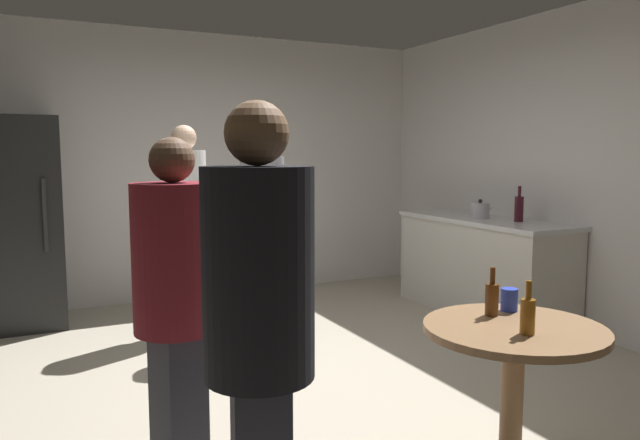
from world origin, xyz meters
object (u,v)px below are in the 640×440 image
refrigerator (17,223)px  kettle (480,210)px  person_in_maroon_shirt (176,298)px  foreground_table (514,349)px  person_in_black_shirt (259,328)px  person_in_gray_shirt (263,220)px  wine_bottle_on_counter (519,208)px  beer_bottle_amber (528,315)px  plastic_cup_blue (509,300)px  beer_bottle_brown (492,298)px  person_in_white_shirt (186,213)px

refrigerator → kettle: 4.06m
kettle → person_in_maroon_shirt: person_in_maroon_shirt is taller
foreground_table → person_in_black_shirt: 1.36m
foreground_table → person_in_gray_shirt: bearing=95.8°
wine_bottle_on_counter → beer_bottle_amber: (-1.96, -2.06, -0.20)m
person_in_maroon_shirt → kettle: bearing=17.5°
refrigerator → foreground_table: (1.99, -3.75, -0.27)m
kettle → foreground_table: bearing=-128.0°
plastic_cup_blue → person_in_maroon_shirt: size_ratio=0.07×
foreground_table → beer_bottle_amber: size_ratio=3.48×
foreground_table → beer_bottle_brown: (0.03, 0.18, 0.19)m
foreground_table → beer_bottle_brown: beer_bottle_brown is taller
refrigerator → plastic_cup_blue: bearing=-58.7°
kettle → person_in_maroon_shirt: 3.67m
person_in_maroon_shirt → person_in_white_shirt: bearing=63.1°
beer_bottle_brown → kettle: bearing=50.2°
beer_bottle_brown → foreground_table: bearing=-98.4°
refrigerator → beer_bottle_amber: refrigerator is taller
beer_bottle_amber → refrigerator: bearing=116.8°
beer_bottle_brown → person_in_white_shirt: bearing=106.0°
foreground_table → person_in_maroon_shirt: (-1.38, 0.47, 0.28)m
beer_bottle_amber → beer_bottle_brown: 0.30m
beer_bottle_amber → person_in_maroon_shirt: size_ratio=0.15×
beer_bottle_amber → person_in_black_shirt: size_ratio=0.14×
refrigerator → beer_bottle_brown: 4.11m
wine_bottle_on_counter → person_in_gray_shirt: size_ratio=0.19×
kettle → wine_bottle_on_counter: 0.38m
person_in_gray_shirt → beer_bottle_amber: bearing=3.7°
plastic_cup_blue → person_in_black_shirt: (-1.46, -0.47, 0.17)m
foreground_table → person_in_white_shirt: person_in_white_shirt is taller
wine_bottle_on_counter → foreground_table: (-1.91, -1.94, -0.39)m
kettle → beer_bottle_amber: bearing=-127.3°
kettle → person_in_gray_shirt: 2.06m
foreground_table → person_in_gray_shirt: (-0.25, 2.47, 0.34)m
wine_bottle_on_counter → beer_bottle_amber: 2.85m
foreground_table → beer_bottle_amber: bearing=-110.0°
beer_bottle_amber → person_in_gray_shirt: person_in_gray_shirt is taller
beer_bottle_brown → person_in_maroon_shirt: bearing=168.1°
person_in_gray_shirt → person_in_maroon_shirt: 2.30m
beer_bottle_brown → person_in_maroon_shirt: size_ratio=0.15×
beer_bottle_amber → person_in_black_shirt: (-1.25, -0.15, 0.15)m
wine_bottle_on_counter → plastic_cup_blue: bearing=-135.2°
refrigerator → beer_bottle_amber: size_ratio=7.83×
refrigerator → person_in_white_shirt: (1.24, -0.85, 0.11)m
plastic_cup_blue → person_in_gray_shirt: person_in_gray_shirt is taller
person_in_black_shirt → person_in_white_shirt: bearing=93.9°
wine_bottle_on_counter → person_in_white_shirt: size_ratio=0.18×
foreground_table → plastic_cup_blue: size_ratio=7.27×
refrigerator → wine_bottle_on_counter: (3.91, -1.81, 0.12)m
plastic_cup_blue → person_in_white_shirt: person_in_white_shirt is taller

